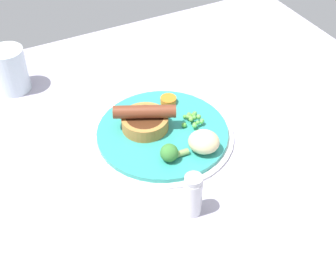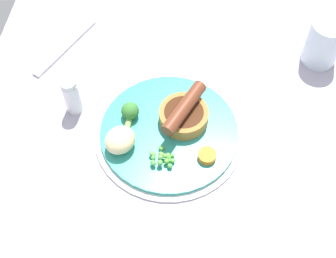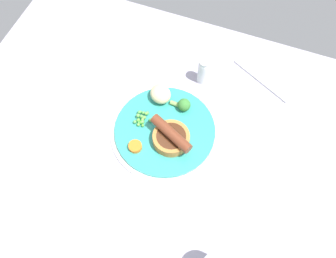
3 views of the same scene
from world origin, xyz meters
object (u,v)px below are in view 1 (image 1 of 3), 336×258
object	(u,v)px
dinner_plate	(163,134)
pea_pile	(193,119)
salt_shaker	(193,195)
carrot_slice_0	(168,100)
drinking_glass	(10,70)
potato_chunk_2	(204,142)
sausage_pudding	(144,118)
broccoli_floret_near	(170,153)

from	to	relation	value
dinner_plate	pea_pile	xyz separation A→B (cm)	(-6.16, 0.50, 1.75)
salt_shaker	pea_pile	bearing A→B (deg)	-119.29
carrot_slice_0	drinking_glass	world-z (taller)	drinking_glass
potato_chunk_2	carrot_slice_0	bearing A→B (deg)	-92.33
dinner_plate	potato_chunk_2	world-z (taller)	potato_chunk_2
pea_pile	potato_chunk_2	bearing A→B (deg)	75.25
dinner_plate	carrot_slice_0	world-z (taller)	carrot_slice_0
dinner_plate	pea_pile	size ratio (longest dim) A/B	5.94
dinner_plate	salt_shaker	size ratio (longest dim) A/B	3.36
carrot_slice_0	drinking_glass	bearing A→B (deg)	-38.29
sausage_pudding	salt_shaker	bearing A→B (deg)	111.82
dinner_plate	drinking_glass	world-z (taller)	drinking_glass
dinner_plate	drinking_glass	xyz separation A→B (cm)	(21.32, -27.67, 4.20)
dinner_plate	carrot_slice_0	size ratio (longest dim) A/B	8.46
pea_pile	dinner_plate	bearing A→B (deg)	-4.64
potato_chunk_2	salt_shaker	xyz separation A→B (cm)	(7.90, 10.13, 0.52)
broccoli_floret_near	dinner_plate	bearing A→B (deg)	-103.32
drinking_glass	broccoli_floret_near	bearing A→B (deg)	118.83
broccoli_floret_near	carrot_slice_0	xyz separation A→B (cm)	(-6.89, -14.32, -0.90)
sausage_pudding	broccoli_floret_near	xyz separation A→B (cm)	(-0.40, 10.12, -0.45)
sausage_pudding	drinking_glass	bearing A→B (deg)	-27.66
pea_pile	drinking_glass	size ratio (longest dim) A/B	0.47
pea_pile	carrot_slice_0	xyz separation A→B (cm)	(1.35, -7.54, -0.31)
drinking_glass	salt_shaker	xyz separation A→B (cm)	(-17.62, 45.74, -0.82)
sausage_pudding	broccoli_floret_near	distance (cm)	10.13
carrot_slice_0	dinner_plate	bearing A→B (deg)	55.68
pea_pile	drinking_glass	xyz separation A→B (cm)	(27.48, -28.17, 2.45)
pea_pile	salt_shaker	bearing A→B (deg)	60.71
potato_chunk_2	salt_shaker	world-z (taller)	salt_shaker
sausage_pudding	broccoli_floret_near	bearing A→B (deg)	117.39
sausage_pudding	drinking_glass	world-z (taller)	drinking_glass
broccoli_floret_near	potato_chunk_2	xyz separation A→B (cm)	(-6.28, 0.66, 0.51)
pea_pile	carrot_slice_0	size ratio (longest dim) A/B	1.43
sausage_pudding	potato_chunk_2	world-z (taller)	sausage_pudding
dinner_plate	broccoli_floret_near	xyz separation A→B (cm)	(2.08, 7.28, 2.35)
pea_pile	carrot_slice_0	world-z (taller)	pea_pile
dinner_plate	sausage_pudding	bearing A→B (deg)	-48.81
carrot_slice_0	salt_shaker	distance (cm)	26.58
carrot_slice_0	salt_shaker	size ratio (longest dim) A/B	0.40
pea_pile	salt_shaker	world-z (taller)	salt_shaker
sausage_pudding	broccoli_floret_near	world-z (taller)	sausage_pudding
potato_chunk_2	pea_pile	bearing A→B (deg)	-104.75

